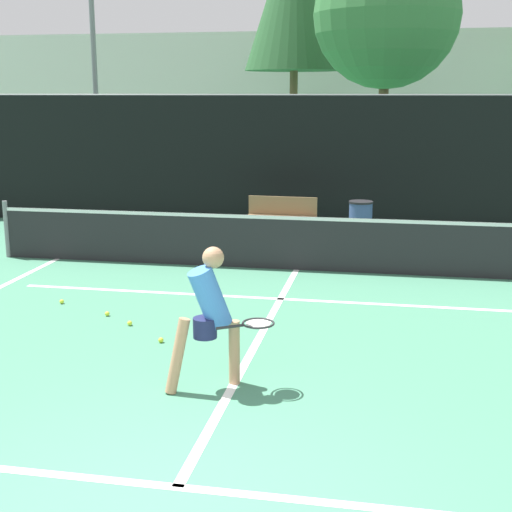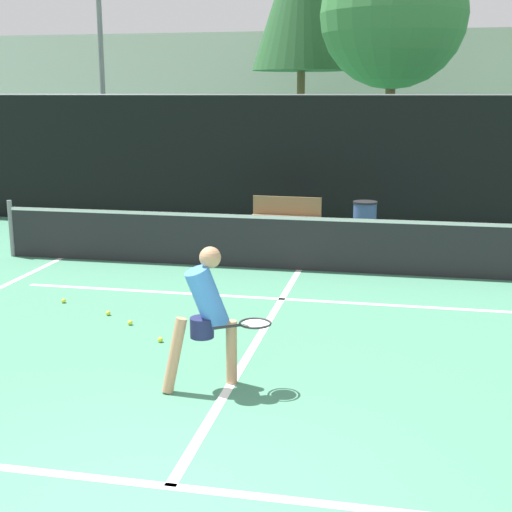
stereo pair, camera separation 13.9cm
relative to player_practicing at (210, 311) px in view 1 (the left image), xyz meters
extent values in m
cube|color=white|center=(0.22, -1.96, -0.84)|extent=(11.00, 0.10, 0.01)
cube|color=white|center=(0.22, 3.39, -0.84)|extent=(8.25, 0.10, 0.01)
cube|color=white|center=(0.22, 1.64, -0.84)|extent=(0.10, 7.20, 0.01)
cylinder|color=slate|center=(-5.28, 5.24, -0.31)|extent=(0.09, 0.09, 1.07)
cube|color=#232326|center=(0.22, 5.24, -0.37)|extent=(11.00, 0.02, 0.95)
cube|color=white|center=(0.22, 5.24, 0.08)|extent=(11.00, 0.03, 0.06)
cube|color=black|center=(0.22, 9.21, 0.64)|extent=(24.00, 0.06, 2.96)
cylinder|color=slate|center=(0.22, 9.21, 2.14)|extent=(24.00, 0.04, 0.04)
cylinder|color=tan|center=(0.22, 0.15, -0.49)|extent=(0.12, 0.12, 0.70)
cylinder|color=tan|center=(-0.30, -0.19, -0.44)|extent=(0.30, 0.25, 0.80)
cylinder|color=#1E234C|center=(-0.05, -0.02, -0.18)|extent=(0.25, 0.25, 0.21)
cylinder|color=#3F7ACC|center=(0.00, 0.01, 0.14)|extent=(0.45, 0.38, 0.72)
sphere|color=tan|center=(0.03, 0.03, 0.56)|extent=(0.22, 0.22, 0.22)
cylinder|color=#262628|center=(0.23, -0.09, -0.13)|extent=(0.27, 0.19, 0.03)
torus|color=#262628|center=(0.49, 0.07, -0.13)|extent=(0.47, 0.47, 0.02)
cylinder|color=beige|center=(0.49, 0.07, -0.13)|extent=(0.36, 0.36, 0.01)
sphere|color=#D1E033|center=(-1.57, 1.78, -0.81)|extent=(0.07, 0.07, 0.07)
sphere|color=#D1E033|center=(-2.92, 2.55, -0.81)|extent=(0.07, 0.07, 0.07)
sphere|color=#D1E033|center=(-2.03, 2.12, -0.81)|extent=(0.07, 0.07, 0.07)
sphere|color=#D1E033|center=(-0.95, 1.22, -0.81)|extent=(0.07, 0.07, 0.07)
cube|color=olive|center=(-0.49, 8.02, -0.40)|extent=(1.51, 0.41, 0.04)
cube|color=olive|center=(-0.48, 8.20, -0.19)|extent=(1.49, 0.09, 0.42)
cube|color=#333338|center=(-1.08, 8.05, -0.62)|extent=(0.06, 0.32, 0.44)
cube|color=#333338|center=(0.11, 8.00, -0.62)|extent=(0.06, 0.32, 0.44)
cylinder|color=#384C7F|center=(1.21, 7.78, -0.43)|extent=(0.47, 0.47, 0.83)
cylinder|color=black|center=(1.21, 7.78, 0.01)|extent=(0.50, 0.50, 0.04)
cylinder|color=slate|center=(-7.28, 14.42, 3.19)|extent=(0.16, 0.16, 8.06)
cylinder|color=brown|center=(1.49, 14.34, 1.03)|extent=(0.28, 0.28, 3.74)
sphere|color=#38753D|center=(1.49, 14.34, 4.33)|extent=(4.11, 4.11, 4.11)
cylinder|color=brown|center=(-1.65, 18.38, 1.05)|extent=(0.28, 0.28, 3.78)
cube|color=beige|center=(0.22, 23.18, 1.85)|extent=(36.00, 2.40, 5.39)
camera|label=1|loc=(1.77, -6.82, 2.20)|focal=50.00mm
camera|label=2|loc=(1.90, -6.79, 2.20)|focal=50.00mm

